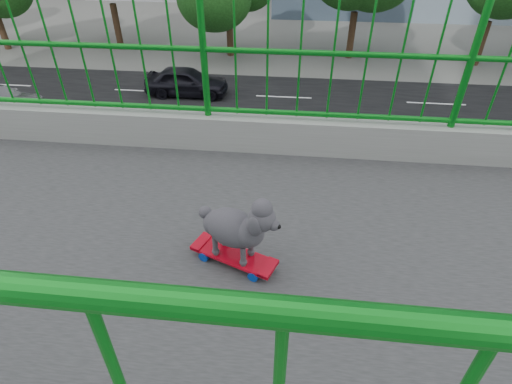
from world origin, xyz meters
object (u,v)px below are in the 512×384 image
object	(u,v)px
skateboard	(234,256)
car_0	(149,254)
poodle	(236,226)
car_2	(162,141)
car_4	(186,81)

from	to	relation	value
skateboard	car_0	bearing A→B (deg)	-127.72
poodle	car_2	distance (m)	14.97
skateboard	car_2	bearing A→B (deg)	-135.89
poodle	car_0	bearing A→B (deg)	-127.58
skateboard	car_4	world-z (taller)	skateboard
skateboard	car_4	size ratio (longest dim) A/B	0.12
skateboard	car_2	distance (m)	14.85
car_2	car_4	world-z (taller)	car_4
car_0	car_2	xyz separation A→B (m)	(-6.40, -1.56, -0.05)
skateboard	car_0	distance (m)	9.41
car_0	skateboard	bearing A→B (deg)	30.50
poodle	car_2	size ratio (longest dim) A/B	0.10
car_2	poodle	bearing A→B (deg)	-157.59
car_0	car_4	distance (m)	12.98
poodle	car_0	distance (m)	9.60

